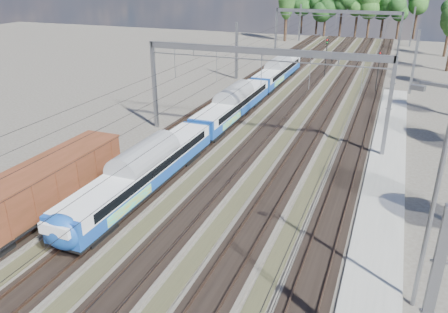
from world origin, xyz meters
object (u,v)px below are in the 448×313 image
(signal_near, at_px, (326,53))
(lamp_post, at_px, (433,195))
(worker, at_px, (332,58))
(signal_far, at_px, (378,67))
(emu_train, at_px, (233,102))
(freight_boxcar, at_px, (42,188))

(signal_near, distance_m, lamp_post, 51.78)
(worker, bearing_deg, signal_far, -172.36)
(emu_train, distance_m, signal_far, 23.72)
(freight_boxcar, xyz_separation_m, lamp_post, (22.88, -0.02, 3.94))
(freight_boxcar, bearing_deg, emu_train, 79.35)
(emu_train, bearing_deg, lamp_post, -52.51)
(lamp_post, bearing_deg, signal_far, 117.65)
(signal_far, bearing_deg, worker, 96.66)
(worker, height_order, signal_near, signal_near)
(worker, bearing_deg, freight_boxcar, 155.92)
(emu_train, xyz_separation_m, lamp_post, (18.38, -23.96, 3.86))
(signal_near, bearing_deg, worker, 83.69)
(signal_near, relative_size, signal_far, 1.08)
(worker, xyz_separation_m, signal_near, (0.87, -13.85, 3.00))
(signal_near, height_order, signal_far, signal_near)
(signal_near, xyz_separation_m, signal_far, (8.15, -7.02, -0.26))
(worker, bearing_deg, emu_train, 157.31)
(worker, distance_m, signal_near, 14.20)
(worker, xyz_separation_m, signal_far, (9.02, -20.87, 2.73))
(emu_train, bearing_deg, worker, 83.05)
(signal_far, bearing_deg, emu_train, -142.64)
(freight_boxcar, relative_size, signal_far, 2.53)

